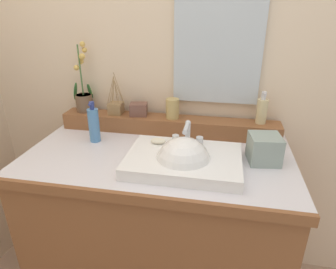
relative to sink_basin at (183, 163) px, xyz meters
name	(u,v)px	position (x,y,z in m)	size (l,w,h in m)	color
wall_back	(174,57)	(-0.13, 0.53, 0.35)	(2.92, 0.20, 2.50)	beige
vanity_cabinet	(159,228)	(-0.13, 0.09, -0.46)	(1.23, 0.67, 0.88)	brown
back_ledge	(168,125)	(-0.13, 0.35, 0.02)	(1.16, 0.12, 0.09)	brown
sink_basin	(183,163)	(0.00, 0.00, 0.00)	(0.48, 0.34, 0.27)	white
soap_bar	(158,141)	(-0.13, 0.10, 0.04)	(0.07, 0.04, 0.02)	beige
potted_plant	(84,96)	(-0.61, 0.37, 0.15)	(0.12, 0.10, 0.38)	brown
soap_dispenser	(262,110)	(0.34, 0.36, 0.13)	(0.05, 0.05, 0.16)	#D2BF88
tumbler_cup	(172,109)	(-0.11, 0.35, 0.12)	(0.07, 0.07, 0.10)	tan
reed_diffuser	(116,108)	(-0.42, 0.36, 0.10)	(0.10, 0.08, 0.23)	olive
trinket_box	(139,109)	(-0.30, 0.36, 0.10)	(0.09, 0.07, 0.07)	brown
lotion_bottle	(94,124)	(-0.47, 0.17, 0.07)	(0.05, 0.06, 0.21)	#4C7FB3
tissue_box	(264,149)	(0.34, 0.11, 0.04)	(0.13, 0.13, 0.12)	gray
mirror	(218,47)	(0.10, 0.42, 0.43)	(0.43, 0.02, 0.56)	silver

